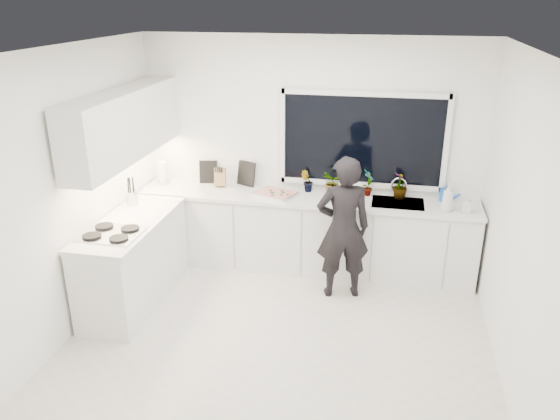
# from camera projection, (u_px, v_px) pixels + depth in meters

# --- Properties ---
(floor) EXTENTS (4.00, 3.50, 0.02)m
(floor) POSITION_uv_depth(u_px,v_px,m) (281.00, 335.00, 5.36)
(floor) COLOR beige
(floor) RESTS_ON ground
(wall_back) EXTENTS (4.00, 0.02, 2.70)m
(wall_back) POSITION_uv_depth(u_px,v_px,m) (310.00, 153.00, 6.45)
(wall_back) COLOR white
(wall_back) RESTS_ON ground
(wall_left) EXTENTS (0.02, 3.50, 2.70)m
(wall_left) POSITION_uv_depth(u_px,v_px,m) (76.00, 191.00, 5.23)
(wall_left) COLOR white
(wall_left) RESTS_ON ground
(wall_right) EXTENTS (0.02, 3.50, 2.70)m
(wall_right) POSITION_uv_depth(u_px,v_px,m) (520.00, 224.00, 4.48)
(wall_right) COLOR white
(wall_right) RESTS_ON ground
(ceiling) EXTENTS (4.00, 3.50, 0.02)m
(ceiling) POSITION_uv_depth(u_px,v_px,m) (281.00, 48.00, 4.35)
(ceiling) COLOR white
(ceiling) RESTS_ON wall_back
(window) EXTENTS (1.80, 0.02, 1.00)m
(window) POSITION_uv_depth(u_px,v_px,m) (362.00, 140.00, 6.24)
(window) COLOR black
(window) RESTS_ON wall_back
(base_cabinets_back) EXTENTS (3.92, 0.58, 0.88)m
(base_cabinets_back) POSITION_uv_depth(u_px,v_px,m) (305.00, 234.00, 6.51)
(base_cabinets_back) COLOR white
(base_cabinets_back) RESTS_ON floor
(base_cabinets_left) EXTENTS (0.58, 1.60, 0.88)m
(base_cabinets_left) POSITION_uv_depth(u_px,v_px,m) (134.00, 262.00, 5.82)
(base_cabinets_left) COLOR white
(base_cabinets_left) RESTS_ON floor
(countertop_back) EXTENTS (3.94, 0.62, 0.04)m
(countertop_back) POSITION_uv_depth(u_px,v_px,m) (306.00, 198.00, 6.33)
(countertop_back) COLOR silver
(countertop_back) RESTS_ON base_cabinets_back
(countertop_left) EXTENTS (0.62, 1.60, 0.04)m
(countertop_left) POSITION_uv_depth(u_px,v_px,m) (130.00, 223.00, 5.65)
(countertop_left) COLOR silver
(countertop_left) RESTS_ON base_cabinets_left
(upper_cabinets) EXTENTS (0.34, 2.10, 0.70)m
(upper_cabinets) POSITION_uv_depth(u_px,v_px,m) (125.00, 124.00, 5.64)
(upper_cabinets) COLOR white
(upper_cabinets) RESTS_ON wall_left
(sink) EXTENTS (0.58, 0.42, 0.14)m
(sink) POSITION_uv_depth(u_px,v_px,m) (397.00, 207.00, 6.15)
(sink) COLOR silver
(sink) RESTS_ON countertop_back
(faucet) EXTENTS (0.03, 0.03, 0.22)m
(faucet) POSITION_uv_depth(u_px,v_px,m) (399.00, 188.00, 6.28)
(faucet) COLOR silver
(faucet) RESTS_ON countertop_back
(stovetop) EXTENTS (0.56, 0.48, 0.03)m
(stovetop) POSITION_uv_depth(u_px,v_px,m) (111.00, 233.00, 5.32)
(stovetop) COLOR black
(stovetop) RESTS_ON countertop_left
(person) EXTENTS (0.66, 0.52, 1.59)m
(person) POSITION_uv_depth(u_px,v_px,m) (343.00, 228.00, 5.79)
(person) COLOR black
(person) RESTS_ON floor
(pizza_tray) EXTENTS (0.56, 0.49, 0.03)m
(pizza_tray) POSITION_uv_depth(u_px,v_px,m) (276.00, 194.00, 6.36)
(pizza_tray) COLOR silver
(pizza_tray) RESTS_ON countertop_back
(pizza) EXTENTS (0.50, 0.44, 0.01)m
(pizza) POSITION_uv_depth(u_px,v_px,m) (276.00, 192.00, 6.36)
(pizza) COLOR red
(pizza) RESTS_ON pizza_tray
(watering_can) EXTENTS (0.18, 0.18, 0.13)m
(watering_can) POSITION_uv_depth(u_px,v_px,m) (445.00, 196.00, 6.16)
(watering_can) COLOR blue
(watering_can) RESTS_ON countertop_back
(paper_towel_roll) EXTENTS (0.12, 0.12, 0.26)m
(paper_towel_roll) POSITION_uv_depth(u_px,v_px,m) (163.00, 173.00, 6.71)
(paper_towel_roll) COLOR silver
(paper_towel_roll) RESTS_ON countertop_back
(knife_block) EXTENTS (0.14, 0.12, 0.22)m
(knife_block) POSITION_uv_depth(u_px,v_px,m) (220.00, 178.00, 6.62)
(knife_block) COLOR olive
(knife_block) RESTS_ON countertop_back
(utensil_crock) EXTENTS (0.16, 0.16, 0.16)m
(utensil_crock) POSITION_uv_depth(u_px,v_px,m) (132.00, 198.00, 6.06)
(utensil_crock) COLOR #B2B2B6
(utensil_crock) RESTS_ON countertop_left
(picture_frame_large) EXTENTS (0.22, 0.06, 0.28)m
(picture_frame_large) POSITION_uv_depth(u_px,v_px,m) (208.00, 172.00, 6.73)
(picture_frame_large) COLOR black
(picture_frame_large) RESTS_ON countertop_back
(picture_frame_small) EXTENTS (0.24, 0.12, 0.30)m
(picture_frame_small) POSITION_uv_depth(u_px,v_px,m) (246.00, 173.00, 6.64)
(picture_frame_small) COLOR black
(picture_frame_small) RESTS_ON countertop_back
(herb_plants) EXTENTS (1.28, 0.29, 0.32)m
(herb_plants) POSITION_uv_depth(u_px,v_px,m) (355.00, 183.00, 6.32)
(herb_plants) COLOR #26662D
(herb_plants) RESTS_ON countertop_back
(soap_bottles) EXTENTS (0.33, 0.16, 0.32)m
(soap_bottles) POSITION_uv_depth(u_px,v_px,m) (453.00, 199.00, 5.84)
(soap_bottles) COLOR #D8BF66
(soap_bottles) RESTS_ON countertop_back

